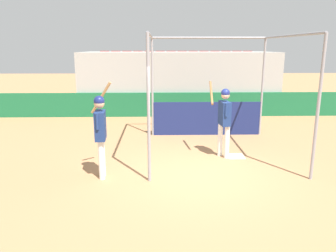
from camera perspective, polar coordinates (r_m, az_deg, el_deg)
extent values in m
plane|color=#A8754C|center=(7.77, 5.07, -8.28)|extent=(60.00, 60.00, 0.00)
cube|color=#196038|center=(13.92, 2.10, 3.75)|extent=(24.00, 0.12, 1.02)
cube|color=#9E9E99|center=(15.45, 1.75, 7.82)|extent=(8.70, 3.20, 2.67)
cube|color=maroon|center=(14.52, -12.30, 6.10)|extent=(0.45, 0.40, 0.10)
cube|color=maroon|center=(14.67, -12.22, 7.08)|extent=(0.45, 0.06, 0.40)
cube|color=maroon|center=(14.43, -10.14, 6.15)|extent=(0.45, 0.40, 0.10)
cube|color=maroon|center=(14.58, -10.08, 7.14)|extent=(0.45, 0.06, 0.40)
cube|color=maroon|center=(14.36, -7.96, 6.19)|extent=(0.45, 0.40, 0.10)
cube|color=maroon|center=(14.51, -7.91, 7.19)|extent=(0.45, 0.06, 0.40)
cube|color=maroon|center=(14.31, -5.76, 6.23)|extent=(0.45, 0.40, 0.10)
cube|color=maroon|center=(14.46, -5.73, 7.22)|extent=(0.45, 0.06, 0.40)
cube|color=maroon|center=(14.27, -3.54, 6.25)|extent=(0.45, 0.40, 0.10)
cube|color=maroon|center=(14.43, -3.53, 7.25)|extent=(0.45, 0.06, 0.40)
cube|color=maroon|center=(14.27, -1.32, 6.27)|extent=(0.45, 0.40, 0.10)
cube|color=maroon|center=(14.42, -1.33, 7.27)|extent=(0.45, 0.06, 0.40)
cube|color=maroon|center=(14.28, 0.90, 6.28)|extent=(0.45, 0.40, 0.10)
cube|color=maroon|center=(14.43, 0.87, 7.28)|extent=(0.45, 0.06, 0.40)
cube|color=maroon|center=(14.31, 3.11, 6.28)|extent=(0.45, 0.40, 0.10)
cube|color=maroon|center=(14.46, 3.07, 7.27)|extent=(0.45, 0.06, 0.40)
cube|color=maroon|center=(14.37, 5.31, 6.27)|extent=(0.45, 0.40, 0.10)
cube|color=maroon|center=(14.52, 5.25, 7.26)|extent=(0.45, 0.06, 0.40)
cube|color=maroon|center=(14.44, 7.49, 6.25)|extent=(0.45, 0.40, 0.10)
cube|color=maroon|center=(14.59, 7.41, 7.24)|extent=(0.45, 0.06, 0.40)
cube|color=maroon|center=(14.54, 9.65, 6.22)|extent=(0.45, 0.40, 0.10)
cube|color=maroon|center=(14.68, 9.55, 7.20)|extent=(0.45, 0.06, 0.40)
cube|color=maroon|center=(14.65, 11.77, 6.19)|extent=(0.45, 0.40, 0.10)
cube|color=maroon|center=(14.80, 11.66, 7.16)|extent=(0.45, 0.06, 0.40)
cube|color=maroon|center=(14.79, 13.86, 6.14)|extent=(0.45, 0.40, 0.10)
cube|color=maroon|center=(14.93, 13.73, 7.11)|extent=(0.45, 0.06, 0.40)
cube|color=maroon|center=(14.94, 15.90, 6.09)|extent=(0.45, 0.40, 0.10)
cube|color=maroon|center=(15.09, 15.76, 7.05)|extent=(0.45, 0.06, 0.40)
cube|color=maroon|center=(15.26, -11.83, 7.98)|extent=(0.45, 0.40, 0.10)
cube|color=maroon|center=(15.42, -11.75, 8.90)|extent=(0.45, 0.06, 0.40)
cube|color=maroon|center=(15.17, -9.76, 8.04)|extent=(0.45, 0.40, 0.10)
cube|color=maroon|center=(15.33, -9.70, 8.96)|extent=(0.45, 0.06, 0.40)
cube|color=maroon|center=(15.10, -7.68, 8.09)|extent=(0.45, 0.40, 0.10)
cube|color=maroon|center=(15.26, -7.63, 9.01)|extent=(0.45, 0.06, 0.40)
cube|color=maroon|center=(15.05, -5.58, 8.13)|extent=(0.45, 0.40, 0.10)
cube|color=maroon|center=(15.21, -5.55, 9.06)|extent=(0.45, 0.06, 0.40)
cube|color=maroon|center=(15.03, -3.46, 8.16)|extent=(0.45, 0.40, 0.10)
cube|color=maroon|center=(15.18, -3.45, 9.09)|extent=(0.45, 0.06, 0.40)
cube|color=maroon|center=(15.02, -1.34, 8.18)|extent=(0.45, 0.40, 0.10)
cube|color=maroon|center=(15.18, -1.35, 9.10)|extent=(0.45, 0.06, 0.40)
cube|color=maroon|center=(15.03, 0.78, 8.18)|extent=(0.45, 0.40, 0.10)
cube|color=maroon|center=(15.19, 0.75, 9.11)|extent=(0.45, 0.06, 0.40)
cube|color=maroon|center=(15.06, 2.89, 8.18)|extent=(0.45, 0.40, 0.10)
cube|color=maroon|center=(15.22, 2.85, 9.10)|extent=(0.45, 0.06, 0.40)
cube|color=maroon|center=(15.11, 4.99, 8.16)|extent=(0.45, 0.40, 0.10)
cube|color=maroon|center=(15.27, 4.93, 9.09)|extent=(0.45, 0.06, 0.40)
cube|color=maroon|center=(15.18, 7.07, 8.14)|extent=(0.45, 0.40, 0.10)
cube|color=maroon|center=(15.34, 7.00, 9.06)|extent=(0.45, 0.06, 0.40)
cube|color=maroon|center=(15.27, 9.14, 8.10)|extent=(0.45, 0.40, 0.10)
cube|color=maroon|center=(15.43, 9.05, 9.02)|extent=(0.45, 0.06, 0.40)
cube|color=maroon|center=(15.38, 11.17, 8.06)|extent=(0.45, 0.40, 0.10)
cube|color=maroon|center=(15.54, 11.07, 8.96)|extent=(0.45, 0.06, 0.40)
cube|color=maroon|center=(15.51, 13.17, 8.00)|extent=(0.45, 0.40, 0.10)
cube|color=maroon|center=(15.67, 13.05, 8.90)|extent=(0.45, 0.06, 0.40)
cube|color=maroon|center=(15.66, 15.14, 7.94)|extent=(0.45, 0.40, 0.10)
cube|color=maroon|center=(15.81, 15.01, 8.83)|extent=(0.45, 0.06, 0.40)
cube|color=maroon|center=(16.01, -11.39, 9.69)|extent=(0.45, 0.40, 0.10)
cube|color=maroon|center=(16.18, -11.32, 10.55)|extent=(0.45, 0.06, 0.40)
cube|color=maroon|center=(15.93, -9.42, 9.75)|extent=(0.45, 0.40, 0.10)
cube|color=maroon|center=(16.09, -9.36, 10.62)|extent=(0.45, 0.06, 0.40)
cube|color=maroon|center=(15.86, -7.42, 9.81)|extent=(0.45, 0.40, 0.10)
cube|color=maroon|center=(16.03, -7.38, 10.67)|extent=(0.45, 0.06, 0.40)
cube|color=maroon|center=(15.82, -5.41, 9.85)|extent=(0.45, 0.40, 0.10)
cube|color=maroon|center=(15.98, -5.38, 10.71)|extent=(0.45, 0.06, 0.40)
cube|color=maroon|center=(15.79, -3.39, 9.88)|extent=(0.45, 0.40, 0.10)
cube|color=maroon|center=(15.96, -3.38, 10.74)|extent=(0.45, 0.06, 0.40)
cube|color=maroon|center=(15.78, -1.36, 9.90)|extent=(0.45, 0.40, 0.10)
cube|color=maroon|center=(15.95, -1.37, 10.76)|extent=(0.45, 0.06, 0.40)
cube|color=maroon|center=(15.79, 0.67, 9.90)|extent=(0.45, 0.40, 0.10)
cube|color=maroon|center=(15.96, 0.64, 10.77)|extent=(0.45, 0.06, 0.40)
cube|color=maroon|center=(15.82, 2.69, 9.89)|extent=(0.45, 0.40, 0.10)
cube|color=maroon|center=(15.99, 2.65, 10.76)|extent=(0.45, 0.06, 0.40)
cube|color=maroon|center=(15.87, 4.70, 9.88)|extent=(0.45, 0.40, 0.10)
cube|color=maroon|center=(16.04, 4.64, 10.74)|extent=(0.45, 0.06, 0.40)
cube|color=maroon|center=(15.94, 6.69, 9.85)|extent=(0.45, 0.40, 0.10)
cube|color=maroon|center=(16.11, 6.62, 10.70)|extent=(0.45, 0.06, 0.40)
cube|color=maroon|center=(16.03, 8.67, 9.80)|extent=(0.45, 0.40, 0.10)
cube|color=maroon|center=(16.19, 8.59, 10.66)|extent=(0.45, 0.06, 0.40)
cube|color=maroon|center=(16.13, 10.62, 9.75)|extent=(0.45, 0.40, 0.10)
cube|color=maroon|center=(16.29, 10.52, 10.60)|extent=(0.45, 0.06, 0.40)
cube|color=maroon|center=(16.25, 12.54, 9.69)|extent=(0.45, 0.40, 0.10)
cube|color=maroon|center=(16.42, 12.43, 10.54)|extent=(0.45, 0.06, 0.40)
cube|color=maroon|center=(16.39, 14.44, 9.62)|extent=(0.45, 0.40, 0.10)
cube|color=maroon|center=(16.56, 14.31, 10.46)|extent=(0.45, 0.06, 0.40)
cube|color=maroon|center=(16.78, -10.99, 11.24)|extent=(0.45, 0.40, 0.10)
cube|color=maroon|center=(16.95, -10.93, 12.05)|extent=(0.45, 0.06, 0.40)
cube|color=maroon|center=(16.70, -9.10, 11.31)|extent=(0.45, 0.40, 0.10)
cube|color=maroon|center=(16.87, -9.05, 12.12)|extent=(0.45, 0.06, 0.40)
cube|color=maroon|center=(16.64, -7.18, 11.37)|extent=(0.45, 0.40, 0.10)
cube|color=maroon|center=(16.81, -7.14, 12.17)|extent=(0.45, 0.06, 0.40)
cube|color=maroon|center=(16.59, -5.25, 11.41)|extent=(0.45, 0.40, 0.10)
cube|color=maroon|center=(16.77, -5.23, 12.22)|extent=(0.45, 0.06, 0.40)
cube|color=maroon|center=(16.57, -3.32, 11.44)|extent=(0.45, 0.40, 0.10)
cube|color=maroon|center=(16.74, -3.31, 12.25)|extent=(0.45, 0.06, 0.40)
cube|color=maroon|center=(16.56, -1.38, 11.46)|extent=(0.45, 0.40, 0.10)
cube|color=maroon|center=(16.73, -1.38, 12.27)|extent=(0.45, 0.06, 0.40)
cube|color=maroon|center=(16.57, 0.56, 11.46)|extent=(0.45, 0.40, 0.10)
cube|color=maroon|center=(16.74, 0.54, 12.27)|extent=(0.45, 0.06, 0.40)
cube|color=maroon|center=(16.60, 2.50, 11.45)|extent=(0.45, 0.40, 0.10)
cube|color=maroon|center=(16.77, 2.47, 12.26)|extent=(0.45, 0.06, 0.40)
cube|color=maroon|center=(16.65, 4.43, 11.43)|extent=(0.45, 0.40, 0.10)
cube|color=maroon|center=(16.82, 4.38, 12.24)|extent=(0.45, 0.06, 0.40)
cube|color=maroon|center=(16.71, 6.34, 11.40)|extent=(0.45, 0.40, 0.10)
cube|color=maroon|center=(16.88, 6.28, 12.20)|extent=(0.45, 0.06, 0.40)
cube|color=maroon|center=(16.79, 8.24, 11.35)|extent=(0.45, 0.40, 0.10)
cube|color=maroon|center=(16.96, 8.16, 12.15)|extent=(0.45, 0.06, 0.40)
cube|color=maroon|center=(16.89, 10.11, 11.30)|extent=(0.45, 0.40, 0.10)
cube|color=maroon|center=(17.06, 10.03, 12.09)|extent=(0.45, 0.06, 0.40)
cube|color=maroon|center=(17.01, 11.96, 11.23)|extent=(0.45, 0.40, 0.10)
cube|color=maroon|center=(17.18, 11.86, 12.02)|extent=(0.45, 0.06, 0.40)
cube|color=maroon|center=(17.15, 13.79, 11.15)|extent=(0.45, 0.40, 0.10)
cube|color=maroon|center=(17.31, 13.67, 11.94)|extent=(0.45, 0.06, 0.40)
cylinder|color=gray|center=(6.91, -3.40, 2.72)|extent=(0.07, 0.07, 3.17)
cylinder|color=gray|center=(7.69, 24.66, 2.61)|extent=(0.07, 0.07, 3.17)
cylinder|color=gray|center=(10.74, -2.74, 6.63)|extent=(0.07, 0.07, 3.17)
cylinder|color=gray|center=(11.25, 16.11, 6.43)|extent=(0.07, 0.07, 3.17)
cylinder|color=gray|center=(8.73, -3.13, 15.46)|extent=(0.06, 3.88, 0.06)
cylinder|color=gray|center=(9.35, 20.38, 14.53)|extent=(0.06, 3.88, 0.06)
cylinder|color=gray|center=(10.77, 7.16, 15.02)|extent=(3.61, 0.06, 0.06)
cube|color=navy|center=(11.00, 6.78, 1.29)|extent=(3.54, 0.03, 1.12)
cube|color=white|center=(9.09, 11.70, -5.17)|extent=(0.44, 0.44, 0.02)
cylinder|color=white|center=(8.81, 10.21, -2.74)|extent=(0.14, 0.14, 0.88)
cylinder|color=white|center=(8.96, 9.07, -2.42)|extent=(0.14, 0.14, 0.88)
cube|color=navy|center=(8.71, 9.83, 2.19)|extent=(0.27, 0.48, 0.63)
sphere|color=tan|center=(8.63, 9.96, 5.33)|extent=(0.22, 0.22, 0.22)
sphere|color=navy|center=(8.62, 9.97, 5.66)|extent=(0.23, 0.23, 0.23)
cylinder|color=navy|center=(8.45, 10.11, 2.80)|extent=(0.08, 0.08, 0.34)
cylinder|color=navy|center=(8.89, 9.15, 3.38)|extent=(0.08, 0.08, 0.34)
cylinder|color=brown|center=(8.79, 7.55, 5.76)|extent=(0.10, 0.75, 0.55)
sphere|color=brown|center=(8.87, 9.80, 4.12)|extent=(0.08, 0.08, 0.08)
cylinder|color=white|center=(7.43, -11.51, -5.85)|extent=(0.14, 0.14, 0.90)
cylinder|color=white|center=(7.63, -11.36, -5.33)|extent=(0.14, 0.14, 0.90)
cube|color=navy|center=(7.32, -11.72, 0.09)|extent=(0.25, 0.48, 0.64)
sphere|color=tan|center=(7.22, -11.90, 3.87)|extent=(0.22, 0.22, 0.22)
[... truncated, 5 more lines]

